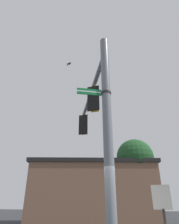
# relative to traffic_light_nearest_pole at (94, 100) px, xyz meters

# --- Properties ---
(signal_pole) EXTENTS (0.30, 0.30, 7.23)m
(signal_pole) POSITION_rel_traffic_light_nearest_pole_xyz_m (0.92, -1.84, -2.13)
(signal_pole) COLOR slate
(signal_pole) RESTS_ON ground
(mast_arm) EXTENTS (2.78, 5.26, 0.19)m
(mast_arm) POSITION_rel_traffic_light_nearest_pole_xyz_m (-0.39, 0.75, 0.79)
(mast_arm) COLOR slate
(traffic_light_nearest_pole) EXTENTS (0.54, 0.49, 1.31)m
(traffic_light_nearest_pole) POSITION_rel_traffic_light_nearest_pole_xyz_m (0.00, 0.00, 0.00)
(traffic_light_nearest_pole) COLOR black
(traffic_light_mid_inner) EXTENTS (0.54, 0.49, 1.31)m
(traffic_light_mid_inner) POSITION_rel_traffic_light_nearest_pole_xyz_m (-1.45, 2.87, 0.00)
(traffic_light_mid_inner) COLOR black
(street_name_sign) EXTENTS (1.05, 0.63, 0.22)m
(street_name_sign) POSITION_rel_traffic_light_nearest_pole_xyz_m (0.72, -1.94, -0.85)
(street_name_sign) COLOR #147238
(bird_flying) EXTENTS (0.34, 0.24, 0.11)m
(bird_flying) POSITION_rel_traffic_light_nearest_pole_xyz_m (-1.99, 1.39, 3.59)
(bird_flying) COLOR #4C4742
(storefront_building) EXTENTS (11.48, 9.15, 4.67)m
(storefront_building) POSITION_rel_traffic_light_nearest_pole_xyz_m (-2.91, 9.61, -3.40)
(storefront_building) COLOR brown
(storefront_building) RESTS_ON ground
(tree_by_storefront) EXTENTS (3.07, 3.07, 6.51)m
(tree_by_storefront) POSITION_rel_traffic_light_nearest_pole_xyz_m (0.87, 9.33, -0.82)
(tree_by_storefront) COLOR #4C3823
(tree_by_storefront) RESTS_ON ground
(historical_marker) EXTENTS (0.60, 0.08, 2.13)m
(historical_marker) POSITION_rel_traffic_light_nearest_pole_xyz_m (2.25, 0.10, -4.34)
(historical_marker) COLOR #333333
(historical_marker) RESTS_ON ground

